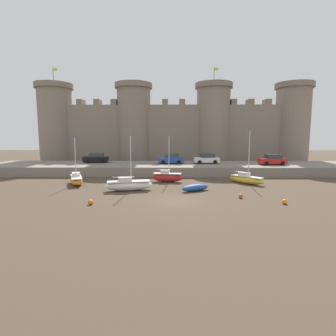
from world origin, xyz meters
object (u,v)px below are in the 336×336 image
object	(u,v)px
car_quay_east	(207,159)
mooring_buoy_near_shore	(241,196)
mooring_buoy_near_channel	(91,202)
car_quay_centre_west	(96,158)
sailboat_foreground_right	(129,185)
car_quay_west	(171,159)
rowboat_foreground_centre	(195,187)
sailboat_near_channel_right	(246,179)
mooring_buoy_mid_mud	(285,202)
sailboat_midflat_right	(76,180)
sailboat_foreground_left	(167,177)
car_quay_centre_east	(273,160)

from	to	relation	value
car_quay_east	mooring_buoy_near_shore	bearing A→B (deg)	-87.00
mooring_buoy_near_channel	car_quay_centre_west	xyz separation A→B (m)	(-5.55, 21.50, 1.99)
sailboat_foreground_right	car_quay_west	xyz separation A→B (m)	(4.70, 14.27, 1.58)
rowboat_foreground_centre	mooring_buoy_near_shore	bearing A→B (deg)	-37.97
sailboat_near_channel_right	car_quay_east	size ratio (longest dim) A/B	1.57
mooring_buoy_near_shore	car_quay_centre_west	world-z (taller)	car_quay_centre_west
mooring_buoy_mid_mud	car_quay_centre_west	xyz separation A→B (m)	(-22.81, 21.09, 1.99)
mooring_buoy_mid_mud	car_quay_west	xyz separation A→B (m)	(-10.13, 19.77, 1.99)
sailboat_midflat_right	car_quay_west	distance (m)	15.96
car_quay_east	sailboat_near_channel_right	bearing A→B (deg)	-70.08
mooring_buoy_near_channel	car_quay_centre_west	size ratio (longest dim) A/B	0.11
mooring_buoy_mid_mud	sailboat_foreground_left	bearing A→B (deg)	134.26
sailboat_near_channel_right	car_quay_centre_east	distance (m)	10.71
rowboat_foreground_centre	car_quay_east	xyz separation A→B (m)	(3.20, 14.59, 1.82)
car_quay_east	car_quay_centre_west	bearing A→B (deg)	176.51
rowboat_foreground_centre	mooring_buoy_mid_mud	bearing A→B (deg)	-35.72
rowboat_foreground_centre	mooring_buoy_near_shore	xyz separation A→B (m)	(4.13, -3.22, -0.18)
mooring_buoy_mid_mud	mooring_buoy_near_shore	size ratio (longest dim) A/B	1.06
rowboat_foreground_centre	car_quay_west	world-z (taller)	car_quay_west
mooring_buoy_near_channel	car_quay_east	world-z (taller)	car_quay_east
mooring_buoy_near_channel	sailboat_foreground_right	bearing A→B (deg)	67.64
sailboat_midflat_right	mooring_buoy_near_shore	xyz separation A→B (m)	(18.62, -7.04, -0.37)
rowboat_foreground_centre	mooring_buoy_near_channel	xyz separation A→B (m)	(-9.79, -5.77, -0.16)
mooring_buoy_mid_mud	sailboat_midflat_right	bearing A→B (deg)	157.30
sailboat_foreground_right	car_quay_west	distance (m)	15.11
sailboat_foreground_right	car_quay_centre_west	bearing A→B (deg)	117.09
car_quay_east	sailboat_midflat_right	bearing A→B (deg)	-148.65
sailboat_near_channel_right	mooring_buoy_mid_mud	xyz separation A→B (m)	(0.61, -9.86, -0.36)
sailboat_foreground_right	car_quay_centre_west	world-z (taller)	sailboat_foreground_right
car_quay_west	car_quay_centre_west	size ratio (longest dim) A/B	1.00
sailboat_midflat_right	sailboat_near_channel_right	size ratio (longest dim) A/B	0.88
sailboat_near_channel_right	mooring_buoy_near_shore	size ratio (longest dim) A/B	15.54
sailboat_midflat_right	sailboat_foreground_left	distance (m)	11.47
sailboat_foreground_right	sailboat_near_channel_right	size ratio (longest dim) A/B	0.91
mooring_buoy_near_channel	car_quay_centre_west	bearing A→B (deg)	104.49
mooring_buoy_mid_mud	mooring_buoy_near_shore	xyz separation A→B (m)	(-3.34, 2.15, -0.01)
sailboat_foreground_right	car_quay_centre_east	size ratio (longest dim) A/B	1.43
sailboat_near_channel_right	sailboat_midflat_right	bearing A→B (deg)	-178.20
mooring_buoy_mid_mud	car_quay_centre_east	size ratio (longest dim) A/B	0.11
sailboat_foreground_right	mooring_buoy_mid_mud	xyz separation A→B (m)	(14.83, -5.49, -0.41)
car_quay_centre_west	sailboat_foreground_right	bearing A→B (deg)	-62.91
sailboat_midflat_right	car_quay_east	bearing A→B (deg)	31.35
sailboat_near_channel_right	car_quay_west	size ratio (longest dim) A/B	1.57
car_quay_east	mooring_buoy_mid_mud	bearing A→B (deg)	-77.93
car_quay_west	car_quay_centre_west	world-z (taller)	same
car_quay_west	car_quay_east	size ratio (longest dim) A/B	1.00
mooring_buoy_near_channel	car_quay_east	size ratio (longest dim) A/B	0.11
mooring_buoy_near_channel	car_quay_centre_west	distance (m)	22.29
rowboat_foreground_centre	car_quay_west	bearing A→B (deg)	100.48
rowboat_foreground_centre	mooring_buoy_mid_mud	distance (m)	9.20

